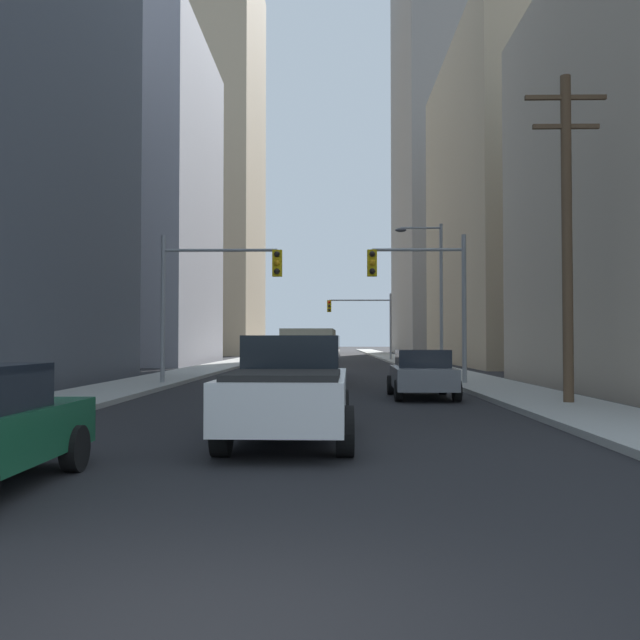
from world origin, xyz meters
TOP-DOWN VIEW (x-y plane):
  - sidewalk_left at (-6.84, 50.00)m, footprint 2.93×160.00m
  - sidewalk_right at (6.84, 50.00)m, footprint 2.93×160.00m
  - pickup_truck_white at (-0.01, 8.61)m, footprint 2.20×5.45m
  - cargo_van_beige at (-0.15, 24.45)m, footprint 2.16×5.27m
  - sedan_grey at (3.58, 17.88)m, footprint 1.95×4.25m
  - sedan_maroon at (-0.02, 32.03)m, footprint 1.95×4.24m
  - traffic_signal_near_left at (-3.88, 23.39)m, footprint 4.83×0.44m
  - traffic_signal_near_right at (4.31, 23.38)m, footprint 3.91×0.44m
  - traffic_signal_far_right at (3.45, 57.80)m, footprint 5.75×0.44m
  - utility_pole_right at (7.13, 14.80)m, footprint 2.20×0.28m
  - street_lamp_right at (5.71, 29.75)m, footprint 2.32×0.32m
  - building_left_mid_office at (-16.99, 49.80)m, footprint 15.63×18.25m
  - building_left_far_tower at (-19.64, 86.35)m, footprint 21.16×23.39m
  - building_right_mid_block at (19.62, 49.53)m, footprint 19.67×25.51m
  - building_right_far_highrise at (18.34, 87.87)m, footprint 17.08×27.79m

SIDE VIEW (x-z plane):
  - sidewalk_left at x=-6.84m, z-range 0.00..0.15m
  - sidewalk_right at x=6.84m, z-range 0.00..0.15m
  - sedan_grey at x=3.58m, z-range 0.01..1.53m
  - sedan_maroon at x=-0.02m, z-range 0.01..1.53m
  - pickup_truck_white at x=-0.01m, z-range -0.02..1.88m
  - cargo_van_beige at x=-0.15m, z-range 0.16..2.42m
  - traffic_signal_near_right at x=4.31m, z-range 1.05..7.05m
  - traffic_signal_near_left at x=-3.88m, z-range 1.09..7.09m
  - traffic_signal_far_right at x=3.45m, z-range 1.13..7.13m
  - street_lamp_right at x=5.71m, z-range 0.78..8.28m
  - utility_pole_right at x=7.13m, z-range 0.27..9.31m
  - building_right_mid_block at x=19.62m, z-range 0.00..24.38m
  - building_left_mid_office at x=-16.99m, z-range 0.00..25.40m
  - building_left_far_tower at x=-19.64m, z-range 0.00..51.84m
  - building_right_far_highrise at x=18.34m, z-range 0.00..67.09m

